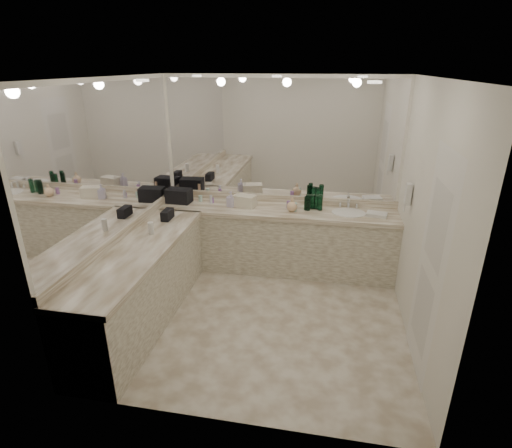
% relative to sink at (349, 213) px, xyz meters
% --- Properties ---
extents(floor, '(3.20, 3.20, 0.00)m').
position_rel_sink_xyz_m(floor, '(-0.95, -1.20, -0.90)').
color(floor, beige).
rests_on(floor, ground).
extents(ceiling, '(3.20, 3.20, 0.00)m').
position_rel_sink_xyz_m(ceiling, '(-0.95, -1.20, 1.71)').
color(ceiling, white).
rests_on(ceiling, floor).
extents(wall_back, '(3.20, 0.02, 2.60)m').
position_rel_sink_xyz_m(wall_back, '(-0.95, 0.30, 0.41)').
color(wall_back, silver).
rests_on(wall_back, floor).
extents(wall_left, '(0.02, 3.00, 2.60)m').
position_rel_sink_xyz_m(wall_left, '(-2.55, -1.20, 0.41)').
color(wall_left, silver).
rests_on(wall_left, floor).
extents(wall_right, '(0.02, 3.00, 2.60)m').
position_rel_sink_xyz_m(wall_right, '(0.65, -1.20, 0.41)').
color(wall_right, silver).
rests_on(wall_right, floor).
extents(vanity_back_base, '(3.20, 0.60, 0.84)m').
position_rel_sink_xyz_m(vanity_back_base, '(-0.95, 0.00, -0.48)').
color(vanity_back_base, silver).
rests_on(vanity_back_base, floor).
extents(vanity_back_top, '(3.20, 0.64, 0.06)m').
position_rel_sink_xyz_m(vanity_back_top, '(-0.95, -0.01, -0.03)').
color(vanity_back_top, '#F0E5D0').
rests_on(vanity_back_top, vanity_back_base).
extents(vanity_left_base, '(0.60, 2.40, 0.84)m').
position_rel_sink_xyz_m(vanity_left_base, '(-2.25, -1.50, -0.48)').
color(vanity_left_base, silver).
rests_on(vanity_left_base, floor).
extents(vanity_left_top, '(0.64, 2.42, 0.06)m').
position_rel_sink_xyz_m(vanity_left_top, '(-2.24, -1.50, -0.03)').
color(vanity_left_top, '#F0E5D0').
rests_on(vanity_left_top, vanity_left_base).
extents(backsplash_back, '(3.20, 0.04, 0.10)m').
position_rel_sink_xyz_m(backsplash_back, '(-0.95, 0.28, 0.05)').
color(backsplash_back, '#F0E5D0').
rests_on(backsplash_back, vanity_back_top).
extents(backsplash_left, '(0.04, 3.00, 0.10)m').
position_rel_sink_xyz_m(backsplash_left, '(-2.53, -1.20, 0.05)').
color(backsplash_left, '#F0E5D0').
rests_on(backsplash_left, vanity_left_top).
extents(mirror_back, '(3.12, 0.01, 1.55)m').
position_rel_sink_xyz_m(mirror_back, '(-0.95, 0.29, 0.88)').
color(mirror_back, white).
rests_on(mirror_back, wall_back).
extents(mirror_left, '(0.01, 2.92, 1.55)m').
position_rel_sink_xyz_m(mirror_left, '(-2.54, -1.20, 0.88)').
color(mirror_left, white).
rests_on(mirror_left, wall_left).
extents(sink, '(0.44, 0.44, 0.03)m').
position_rel_sink_xyz_m(sink, '(0.00, 0.00, 0.00)').
color(sink, white).
rests_on(sink, vanity_back_top).
extents(faucet, '(0.24, 0.16, 0.14)m').
position_rel_sink_xyz_m(faucet, '(0.00, 0.21, 0.07)').
color(faucet, silver).
rests_on(faucet, vanity_back_top).
extents(wall_phone, '(0.06, 0.10, 0.24)m').
position_rel_sink_xyz_m(wall_phone, '(0.61, -0.50, 0.46)').
color(wall_phone, white).
rests_on(wall_phone, wall_right).
extents(door, '(0.02, 0.82, 2.10)m').
position_rel_sink_xyz_m(door, '(0.64, -1.70, 0.16)').
color(door, white).
rests_on(door, wall_right).
extents(black_toiletry_bag, '(0.36, 0.24, 0.20)m').
position_rel_sink_xyz_m(black_toiletry_bag, '(-2.34, 0.00, 0.10)').
color(black_toiletry_bag, black).
rests_on(black_toiletry_bag, vanity_back_top).
extents(black_bag_spill, '(0.10, 0.22, 0.12)m').
position_rel_sink_xyz_m(black_bag_spill, '(-2.25, -0.64, 0.07)').
color(black_bag_spill, black).
rests_on(black_bag_spill, vanity_left_top).
extents(cream_cosmetic_case, '(0.32, 0.24, 0.17)m').
position_rel_sink_xyz_m(cream_cosmetic_case, '(-1.39, 0.01, 0.09)').
color(cream_cosmetic_case, silver).
rests_on(cream_cosmetic_case, vanity_back_top).
extents(hand_towel, '(0.28, 0.22, 0.04)m').
position_rel_sink_xyz_m(hand_towel, '(0.35, -0.05, 0.03)').
color(hand_towel, white).
rests_on(hand_towel, vanity_back_top).
extents(lotion_left, '(0.06, 0.06, 0.15)m').
position_rel_sink_xyz_m(lotion_left, '(-2.25, -1.13, 0.08)').
color(lotion_left, white).
rests_on(lotion_left, vanity_left_top).
extents(soap_bottle_a, '(0.09, 0.09, 0.19)m').
position_rel_sink_xyz_m(soap_bottle_a, '(-1.49, 0.07, 0.10)').
color(soap_bottle_a, beige).
rests_on(soap_bottle_a, vanity_back_top).
extents(soap_bottle_b, '(0.12, 0.12, 0.21)m').
position_rel_sink_xyz_m(soap_bottle_b, '(-1.58, -0.03, 0.11)').
color(soap_bottle_b, silver).
rests_on(soap_bottle_b, vanity_back_top).
extents(soap_bottle_c, '(0.15, 0.15, 0.18)m').
position_rel_sink_xyz_m(soap_bottle_c, '(-0.74, -0.06, 0.10)').
color(soap_bottle_c, beige).
rests_on(soap_bottle_c, vanity_back_top).
extents(green_bottle_0, '(0.06, 0.06, 0.22)m').
position_rel_sink_xyz_m(green_bottle_0, '(-0.54, 0.01, 0.11)').
color(green_bottle_0, '#0F4527').
rests_on(green_bottle_0, vanity_back_top).
extents(green_bottle_1, '(0.07, 0.07, 0.18)m').
position_rel_sink_xyz_m(green_bottle_1, '(-0.43, 0.10, 0.10)').
color(green_bottle_1, '#0F4527').
rests_on(green_bottle_1, vanity_back_top).
extents(green_bottle_2, '(0.07, 0.07, 0.19)m').
position_rel_sink_xyz_m(green_bottle_2, '(-0.55, 0.02, 0.10)').
color(green_bottle_2, '#0F4527').
rests_on(green_bottle_2, vanity_back_top).
extents(green_bottle_3, '(0.07, 0.07, 0.21)m').
position_rel_sink_xyz_m(green_bottle_3, '(-0.38, 0.05, 0.11)').
color(green_bottle_3, '#0F4527').
rests_on(green_bottle_3, vanity_back_top).
extents(green_bottle_4, '(0.07, 0.07, 0.19)m').
position_rel_sink_xyz_m(green_bottle_4, '(-0.48, 0.10, 0.10)').
color(green_bottle_4, '#0F4527').
rests_on(green_bottle_4, vanity_back_top).
extents(amenity_bottle_0, '(0.05, 0.05, 0.10)m').
position_rel_sink_xyz_m(amenity_bottle_0, '(-0.80, 0.06, 0.05)').
color(amenity_bottle_0, '#9966B2').
rests_on(amenity_bottle_0, vanity_back_top).
extents(amenity_bottle_1, '(0.05, 0.05, 0.07)m').
position_rel_sink_xyz_m(amenity_bottle_1, '(-1.88, 0.07, 0.04)').
color(amenity_bottle_1, '#9966B2').
rests_on(amenity_bottle_1, vanity_back_top).
extents(amenity_bottle_2, '(0.04, 0.04, 0.12)m').
position_rel_sink_xyz_m(amenity_bottle_2, '(-1.89, 0.05, 0.06)').
color(amenity_bottle_2, silver).
rests_on(amenity_bottle_2, vanity_back_top).
extents(amenity_bottle_3, '(0.06, 0.06, 0.09)m').
position_rel_sink_xyz_m(amenity_bottle_3, '(-1.35, 0.02, 0.05)').
color(amenity_bottle_3, '#F2D84C').
rests_on(amenity_bottle_3, vanity_back_top).
extents(amenity_bottle_4, '(0.05, 0.05, 0.07)m').
position_rel_sink_xyz_m(amenity_bottle_4, '(-1.29, -0.03, 0.04)').
color(amenity_bottle_4, silver).
rests_on(amenity_bottle_4, vanity_back_top).
extents(amenity_bottle_5, '(0.05, 0.05, 0.12)m').
position_rel_sink_xyz_m(amenity_bottle_5, '(-0.70, -0.06, 0.06)').
color(amenity_bottle_5, silver).
rests_on(amenity_bottle_5, vanity_back_top).
extents(amenity_bottle_6, '(0.05, 0.05, 0.08)m').
position_rel_sink_xyz_m(amenity_bottle_6, '(-2.06, 0.11, 0.05)').
color(amenity_bottle_6, silver).
rests_on(amenity_bottle_6, vanity_back_top).
extents(amenity_bottle_7, '(0.04, 0.04, 0.15)m').
position_rel_sink_xyz_m(amenity_bottle_7, '(-2.20, 0.10, 0.08)').
color(amenity_bottle_7, '#E0B28C').
rests_on(amenity_bottle_7, vanity_back_top).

